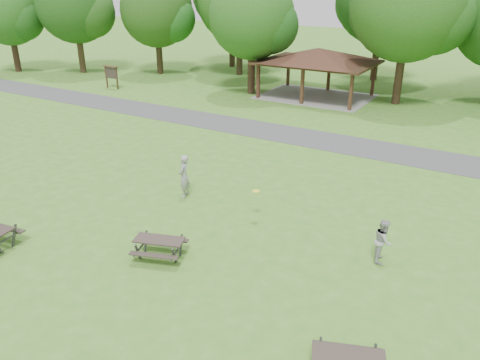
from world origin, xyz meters
The scene contains 16 objects.
ground centered at (0.00, 0.00, 0.00)m, with size 160.00×160.00×0.00m, color #3F7521.
asphalt_path centered at (0.00, 14.00, 0.01)m, with size 120.00×3.20×0.02m, color #414143.
pavilion centered at (-4.00, 24.00, 3.06)m, with size 8.60×7.01×3.76m.
notice_board centered at (-20.00, 18.00, 1.31)m, with size 1.60×0.30×1.88m.
tree_row_a centered at (-27.91, 22.03, 6.15)m, with size 7.56×7.20×9.97m.
tree_row_b centered at (-20.92, 25.53, 5.67)m, with size 7.14×6.80×9.28m.
tree_row_c centered at (-13.90, 29.03, 6.54)m, with size 8.19×7.80×10.67m.
tree_row_d centered at (-8.92, 22.53, 5.77)m, with size 6.93×6.60×9.27m.
tree_row_e centered at (2.10, 25.03, 6.78)m, with size 8.40×8.00×11.02m.
tree_deep_b centered at (-1.90, 33.03, 6.89)m, with size 8.40×8.00×11.13m.
tree_flank_left centered at (-33.92, 19.03, 5.53)m, with size 6.72×6.40×8.93m.
picnic_table_middle centered at (0.51, -0.38, 0.52)m, with size 1.98×1.78×0.71m.
picnic_table_far centered at (7.57, -2.17, 0.53)m, with size 2.02×1.83×0.72m.
frisbee_in_flight centered at (1.94, 3.61, 1.20)m, with size 0.34×0.34×0.02m.
frisbee_thrower centered at (-1.69, 3.89, 0.93)m, with size 0.67×0.44×1.85m, color #959597.
frisbee_catcher centered at (6.89, 3.22, 0.74)m, with size 0.72×0.56×1.48m, color #A7A7AA.
Camera 1 is at (9.65, -10.47, 8.55)m, focal length 35.00 mm.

